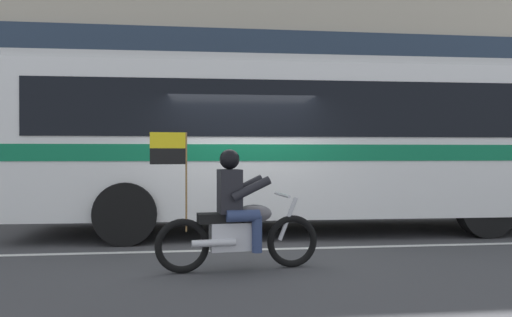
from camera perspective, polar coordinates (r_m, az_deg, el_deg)
name	(u,v)px	position (r m, az deg, el deg)	size (l,w,h in m)	color
ground_plane	(243,243)	(8.47, -1.55, -9.73)	(60.00, 60.00, 0.00)	#3D3D3F
sidewalk_curb	(225,207)	(13.49, -3.62, -5.59)	(28.00, 3.80, 0.15)	gray
lane_center_stripe	(246,250)	(7.88, -1.13, -10.47)	(26.60, 0.14, 0.01)	silver
transit_bus	(309,135)	(9.75, 6.13, 2.72)	(10.89, 2.80, 3.22)	white
motorcycle_with_rider	(237,219)	(6.43, -2.23, -6.97)	(2.19, 0.66, 1.78)	black
fire_hydrant	(143,195)	(12.26, -12.89, -4.13)	(0.22, 0.30, 0.75)	red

